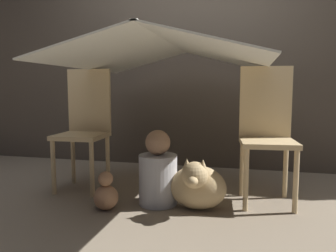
{
  "coord_description": "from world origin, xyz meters",
  "views": [
    {
      "loc": [
        0.59,
        -2.21,
        0.83
      ],
      "look_at": [
        0.0,
        0.2,
        0.55
      ],
      "focal_mm": 35.0,
      "sensor_mm": 36.0,
      "label": 1
    }
  ],
  "objects": [
    {
      "name": "dog",
      "position": [
        0.27,
        -0.04,
        0.18
      ],
      "size": [
        0.39,
        0.39,
        0.39
      ],
      "color": "tan",
      "rests_on": "ground_plane"
    },
    {
      "name": "sheet_canopy",
      "position": [
        0.0,
        0.2,
        1.1
      ],
      "size": [
        1.48,
        1.53,
        0.2
      ],
      "color": "silver"
    },
    {
      "name": "wall_back",
      "position": [
        0.0,
        1.27,
        1.25
      ],
      "size": [
        7.0,
        0.05,
        2.5
      ],
      "color": "#4C4238",
      "rests_on": "ground_plane"
    },
    {
      "name": "chair_left",
      "position": [
        -0.74,
        0.28,
        0.54
      ],
      "size": [
        0.4,
        0.4,
        1.0
      ],
      "rotation": [
        0.0,
        0.0,
        0.04
      ],
      "color": "#D1B27F",
      "rests_on": "ground_plane"
    },
    {
      "name": "chair_right",
      "position": [
        0.73,
        0.28,
        0.54
      ],
      "size": [
        0.42,
        0.42,
        1.0
      ],
      "rotation": [
        0.0,
        0.0,
        0.1
      ],
      "color": "#D1B27F",
      "rests_on": "ground_plane"
    },
    {
      "name": "person_front",
      "position": [
        -0.03,
        0.02,
        0.23
      ],
      "size": [
        0.28,
        0.28,
        0.54
      ],
      "color": "#B2B2B7",
      "rests_on": "ground_plane"
    },
    {
      "name": "ground_plane",
      "position": [
        0.0,
        0.0,
        0.0
      ],
      "size": [
        8.8,
        8.8,
        0.0
      ],
      "primitive_type": "plane",
      "color": "gray"
    },
    {
      "name": "plush_toy",
      "position": [
        -0.35,
        -0.18,
        0.11
      ],
      "size": [
        0.17,
        0.17,
        0.27
      ],
      "color": "tan",
      "rests_on": "ground_plane"
    }
  ]
}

